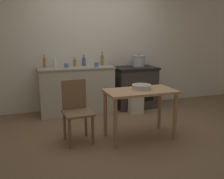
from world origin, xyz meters
TOP-DOWN VIEW (x-y plane):
  - ground_plane at (0.00, 0.00)m, footprint 14.00×14.00m
  - wall_back at (0.00, 1.58)m, footprint 8.00×0.07m
  - counter_cabinet at (-0.48, 1.27)m, footprint 1.45×0.60m
  - stove at (0.78, 1.25)m, footprint 0.87×0.63m
  - work_table at (0.17, -0.28)m, footprint 1.03×0.56m
  - chair at (-0.74, -0.07)m, footprint 0.43×0.43m
  - flour_sack at (0.61, 0.82)m, footprint 0.27×0.19m
  - stock_pot at (0.87, 1.30)m, footprint 0.28×0.28m
  - mixing_bowl_large at (0.22, -0.23)m, footprint 0.29×0.29m
  - bottle_far_left at (-0.87, 1.38)m, footprint 0.07×0.07m
  - bottle_left at (-0.30, 1.37)m, footprint 0.07×0.07m
  - bottle_mid_left at (-0.48, 1.37)m, footprint 0.06×0.06m
  - bottle_center_left at (0.09, 1.39)m, footprint 0.07×0.07m
  - bottle_center at (-1.06, 1.39)m, footprint 0.06×0.06m
  - cup_center_right at (-0.67, 1.24)m, footprint 0.08×0.08m
  - cup_mid_right at (-0.11, 1.09)m, footprint 0.08×0.08m

SIDE VIEW (x-z plane):
  - ground_plane at x=0.00m, z-range 0.00..0.00m
  - flour_sack at x=0.61m, z-range 0.00..0.35m
  - stove at x=0.78m, z-range 0.00..0.87m
  - counter_cabinet at x=-0.48m, z-range 0.00..0.92m
  - chair at x=-0.74m, z-range 0.03..0.93m
  - work_table at x=0.17m, z-range 0.24..0.98m
  - mixing_bowl_large at x=0.22m, z-range 0.75..0.81m
  - cup_center_right at x=-0.67m, z-range 0.92..1.00m
  - cup_mid_right at x=-0.11m, z-range 0.92..1.01m
  - stock_pot at x=0.87m, z-range 0.86..1.12m
  - bottle_mid_left at x=-0.48m, z-range 0.90..1.08m
  - bottle_left at x=-0.30m, z-range 0.90..1.11m
  - bottle_far_left at x=-0.87m, z-range 0.90..1.12m
  - bottle_center at x=-1.06m, z-range 0.89..1.13m
  - bottle_center_left at x=0.09m, z-range 0.89..1.16m
  - wall_back at x=0.00m, z-range 0.00..2.55m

